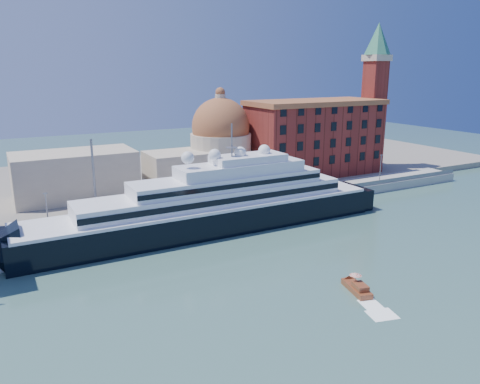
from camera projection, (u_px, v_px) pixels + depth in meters
ground at (254, 270)px, 82.57m from camera, size 400.00×400.00×0.00m
quay at (183, 213)px, 111.18m from camera, size 180.00×10.00×2.50m
land at (134, 180)px, 146.12m from camera, size 260.00×72.00×2.00m
quay_fence at (190, 211)px, 106.88m from camera, size 180.00×0.10×1.20m
superyacht at (196, 212)px, 100.44m from camera, size 90.69×12.57×27.10m
service_barge at (6, 264)px, 83.41m from camera, size 11.08×6.42×2.37m
water_taxi at (357, 287)px, 74.39m from camera, size 3.71×6.92×3.13m
warehouse at (315, 137)px, 147.24m from camera, size 43.00×19.00×23.25m
campanile at (375, 87)px, 154.49m from camera, size 8.40×8.40×47.00m
church at (172, 155)px, 131.85m from camera, size 66.00×18.00×25.50m
lamp_posts at (130, 186)px, 101.70m from camera, size 120.80×2.40×18.00m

